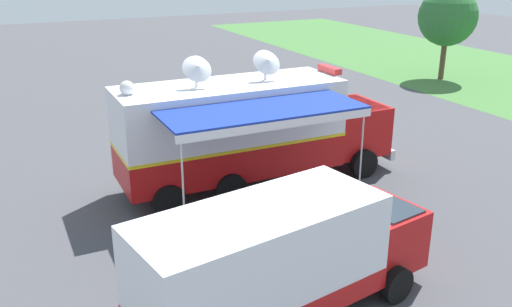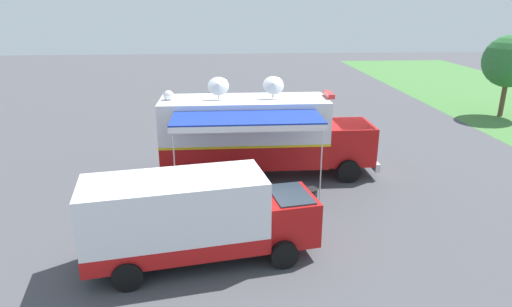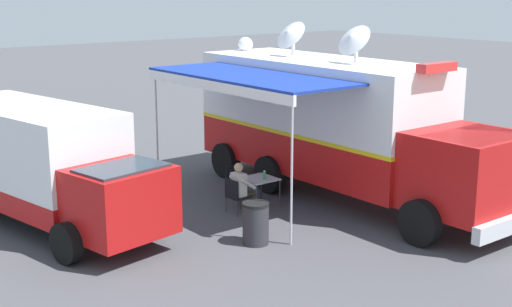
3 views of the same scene
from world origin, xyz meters
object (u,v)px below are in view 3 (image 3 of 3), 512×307
seated_responder (242,186)px  support_truck (42,165)px  command_truck (338,122)px  water_bottle (264,175)px  folding_chair_at_table (235,193)px  folding_chair_beside_table (237,180)px  trash_bin (256,223)px  folding_table (259,180)px

seated_responder → support_truck: support_truck is taller
command_truck → seated_responder: command_truck is taller
seated_responder → support_truck: bearing=-28.0°
water_bottle → folding_chair_at_table: (0.85, -0.06, -0.32)m
command_truck → folding_chair_beside_table: 2.99m
folding_chair_at_table → support_truck: size_ratio=0.12×
seated_responder → folding_chair_at_table: bearing=0.2°
folding_chair_at_table → trash_bin: size_ratio=0.96×
folding_chair_at_table → folding_chair_beside_table: (-0.75, -0.96, 0.00)m
trash_bin → folding_chair_at_table: bearing=-114.6°
command_truck → support_truck: bearing=-20.4°
support_truck → trash_bin: bearing=126.6°
folding_table → water_bottle: 0.23m
water_bottle → seated_responder: seated_responder is taller
folding_chair_beside_table → support_truck: size_ratio=0.12×
command_truck → folding_chair_beside_table: (2.25, -1.36, -1.43)m
command_truck → trash_bin: bearing=21.1°
command_truck → trash_bin: (3.87, 1.49, -1.49)m
folding_chair_at_table → seated_responder: bearing=-179.8°
water_bottle → trash_bin: 2.54m
seated_responder → water_bottle: bearing=175.0°
water_bottle → folding_chair_at_table: size_ratio=0.26×
folding_table → trash_bin: bearing=50.2°
water_bottle → support_truck: (4.73, -2.22, 0.55)m
seated_responder → folding_chair_beside_table: bearing=-120.4°
command_truck → seated_responder: (2.81, -0.40, -1.30)m
folding_table → trash_bin: size_ratio=0.88×
command_truck → folding_chair_beside_table: bearing=-31.1°
command_truck → folding_chair_at_table: (3.00, -0.40, -1.43)m
trash_bin → folding_chair_beside_table: bearing=-119.6°
folding_chair_at_table → trash_bin: 2.08m
folding_chair_at_table → folding_chair_beside_table: 1.21m
command_truck → support_truck: command_truck is taller
water_bottle → folding_chair_beside_table: size_ratio=0.26×
water_bottle → folding_chair_beside_table: (0.10, -1.01, -0.32)m
water_bottle → folding_chair_at_table: 0.91m
folding_chair_at_table → trash_bin: trash_bin is taller
support_truck → water_bottle: bearing=154.9°
folding_table → support_truck: (4.68, -2.05, 0.71)m
trash_bin → support_truck: bearing=-53.4°
command_truck → folding_table: size_ratio=11.83×
water_bottle → support_truck: bearing=-25.1°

